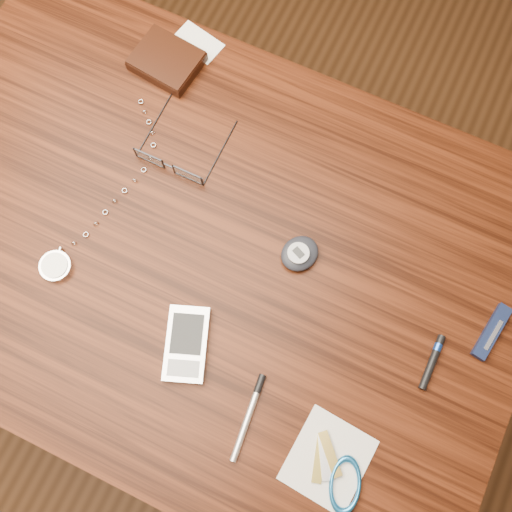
# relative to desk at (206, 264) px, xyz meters

# --- Properties ---
(ground) EXTENTS (3.80, 3.80, 0.00)m
(ground) POSITION_rel_desk_xyz_m (0.00, 0.00, -0.65)
(ground) COLOR #472814
(ground) RESTS_ON ground
(desk) EXTENTS (1.00, 0.70, 0.75)m
(desk) POSITION_rel_desk_xyz_m (0.00, 0.00, 0.00)
(desk) COLOR #391609
(desk) RESTS_ON ground
(wallet_and_card) EXTENTS (0.13, 0.14, 0.02)m
(wallet_and_card) POSITION_rel_desk_xyz_m (-0.19, 0.26, 0.11)
(wallet_and_card) COLOR black
(wallet_and_card) RESTS_ON desk
(eyeglasses) EXTENTS (0.12, 0.12, 0.03)m
(eyeglasses) POSITION_rel_desk_xyz_m (-0.10, 0.10, 0.11)
(eyeglasses) COLOR black
(eyeglasses) RESTS_ON desk
(pocket_watch) EXTENTS (0.07, 0.33, 0.01)m
(pocket_watch) POSITION_rel_desk_xyz_m (-0.18, -0.11, 0.11)
(pocket_watch) COLOR #B4B4B9
(pocket_watch) RESTS_ON desk
(pda_phone) EXTENTS (0.09, 0.12, 0.02)m
(pda_phone) POSITION_rel_desk_xyz_m (0.05, -0.14, 0.11)
(pda_phone) COLOR silver
(pda_phone) RESTS_ON desk
(pedometer) EXTENTS (0.07, 0.07, 0.02)m
(pedometer) POSITION_rel_desk_xyz_m (0.14, 0.05, 0.11)
(pedometer) COLOR black
(pedometer) RESTS_ON desk
(notepad_keys) EXTENTS (0.12, 0.12, 0.01)m
(notepad_keys) POSITION_rel_desk_xyz_m (0.31, -0.21, 0.11)
(notepad_keys) COLOR silver
(notepad_keys) RESTS_ON desk
(pocket_knife) EXTENTS (0.03, 0.09, 0.01)m
(pocket_knife) POSITION_rel_desk_xyz_m (0.44, 0.06, 0.11)
(pocket_knife) COLOR #0D1633
(pocket_knife) RESTS_ON desk
(silver_pen) EXTENTS (0.02, 0.12, 0.01)m
(silver_pen) POSITION_rel_desk_xyz_m (0.17, -0.18, 0.11)
(silver_pen) COLOR silver
(silver_pen) RESTS_ON desk
(black_blue_pen) EXTENTS (0.01, 0.08, 0.01)m
(black_blue_pen) POSITION_rel_desk_xyz_m (0.37, -0.01, 0.11)
(black_blue_pen) COLOR black
(black_blue_pen) RESTS_ON desk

